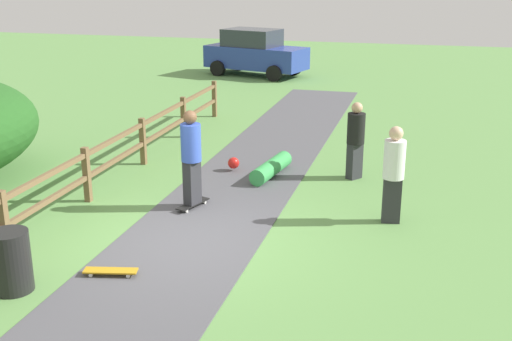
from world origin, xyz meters
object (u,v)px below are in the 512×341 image
at_px(skater_riding, 191,154).
at_px(bystander_black, 356,137).
at_px(skater_fallen, 268,168).
at_px(skateboard_loose, 111,271).
at_px(parked_car_blue, 255,53).
at_px(bystander_white, 394,170).
at_px(trash_bin, 11,261).

xyz_separation_m(skater_riding, bystander_black, (2.75, 2.63, -0.15)).
bearing_deg(skater_riding, skater_fallen, 68.24).
bearing_deg(skater_riding, skateboard_loose, -93.66).
xyz_separation_m(skater_fallen, parked_car_blue, (-3.88, 13.08, 0.76)).
bearing_deg(skateboard_loose, skater_riding, 86.34).
relative_size(skater_riding, skater_fallen, 1.16).
bearing_deg(skateboard_loose, skater_fallen, 78.17).
xyz_separation_m(bystander_white, bystander_black, (-0.94, 2.33, -0.06)).
distance_m(bystander_white, parked_car_blue, 16.46).
height_order(skater_riding, skater_fallen, skater_riding).
relative_size(skateboard_loose, bystander_white, 0.46).
distance_m(skater_riding, skateboard_loose, 3.14).
relative_size(bystander_white, bystander_black, 1.06).
distance_m(trash_bin, bystander_white, 6.45).
height_order(trash_bin, skater_fallen, trash_bin).
height_order(skater_riding, bystander_white, skater_riding).
xyz_separation_m(trash_bin, skater_fallen, (2.23, 6.00, -0.25)).
xyz_separation_m(skateboard_loose, parked_car_blue, (-2.78, 18.33, 0.87)).
relative_size(bystander_black, parked_car_blue, 0.37).
relative_size(trash_bin, skater_fallen, 0.55).
xyz_separation_m(trash_bin, bystander_black, (4.07, 6.36, 0.48)).
relative_size(skater_fallen, parked_car_blue, 0.36).
bearing_deg(skateboard_loose, bystander_white, 40.16).
distance_m(bystander_white, bystander_black, 2.51).
distance_m(skateboard_loose, bystander_white, 5.16).
bearing_deg(bystander_black, skater_riding, -136.21).
height_order(bystander_white, bystander_black, bystander_white).
relative_size(skater_riding, skateboard_loose, 2.29).
distance_m(skateboard_loose, parked_car_blue, 18.56).
distance_m(skater_fallen, skateboard_loose, 5.36).
xyz_separation_m(trash_bin, bystander_white, (5.01, 4.03, 0.53)).
bearing_deg(bystander_black, skateboard_loose, -117.66).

